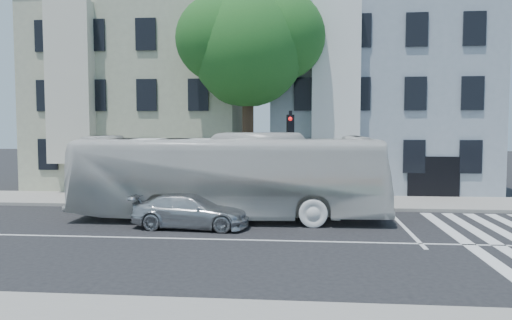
# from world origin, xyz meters

# --- Properties ---
(ground) EXTENTS (120.00, 120.00, 0.00)m
(ground) POSITION_xyz_m (0.00, 0.00, 0.00)
(ground) COLOR black
(ground) RESTS_ON ground
(sidewalk_far) EXTENTS (80.00, 4.00, 0.15)m
(sidewalk_far) POSITION_xyz_m (0.00, 8.00, 0.07)
(sidewalk_far) COLOR gray
(sidewalk_far) RESTS_ON ground
(building_left) EXTENTS (12.00, 10.00, 11.00)m
(building_left) POSITION_xyz_m (-7.00, 15.00, 5.50)
(building_left) COLOR #9D9E85
(building_left) RESTS_ON ground
(building_right) EXTENTS (12.00, 10.00, 11.00)m
(building_right) POSITION_xyz_m (7.00, 15.00, 5.50)
(building_right) COLOR #85929F
(building_right) RESTS_ON ground
(street_tree) EXTENTS (7.30, 5.90, 11.10)m
(street_tree) POSITION_xyz_m (0.06, 8.74, 7.83)
(street_tree) COLOR #2D2116
(street_tree) RESTS_ON ground
(bus) EXTENTS (3.11, 12.58, 3.49)m
(bus) POSITION_xyz_m (-0.21, 3.54, 1.75)
(bus) COLOR silver
(bus) RESTS_ON ground
(sedan) EXTENTS (2.04, 4.43, 1.26)m
(sedan) POSITION_xyz_m (-1.40, 1.78, 0.63)
(sedan) COLOR silver
(sedan) RESTS_ON ground
(hedge) EXTENTS (8.54, 1.58, 0.70)m
(hedge) POSITION_xyz_m (-3.42, 6.30, 0.50)
(hedge) COLOR #285E1E
(hedge) RESTS_ON sidewalk_far
(traffic_signal) EXTENTS (0.45, 0.54, 4.44)m
(traffic_signal) POSITION_xyz_m (2.17, 5.94, 2.87)
(traffic_signal) COLOR black
(traffic_signal) RESTS_ON ground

